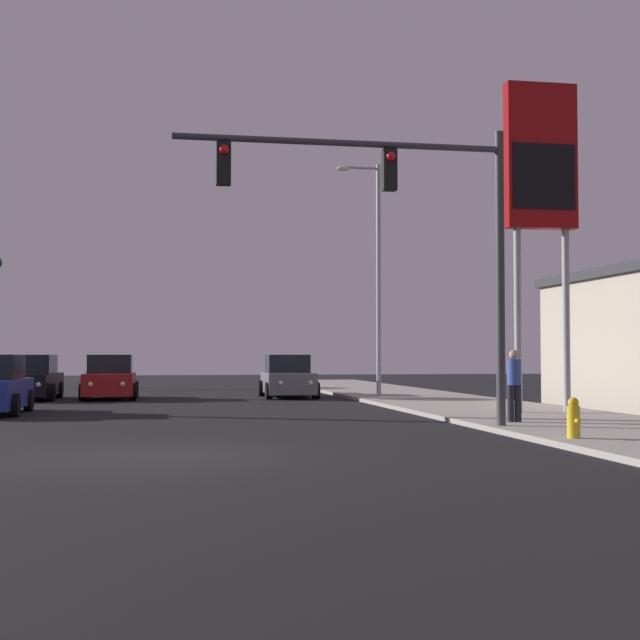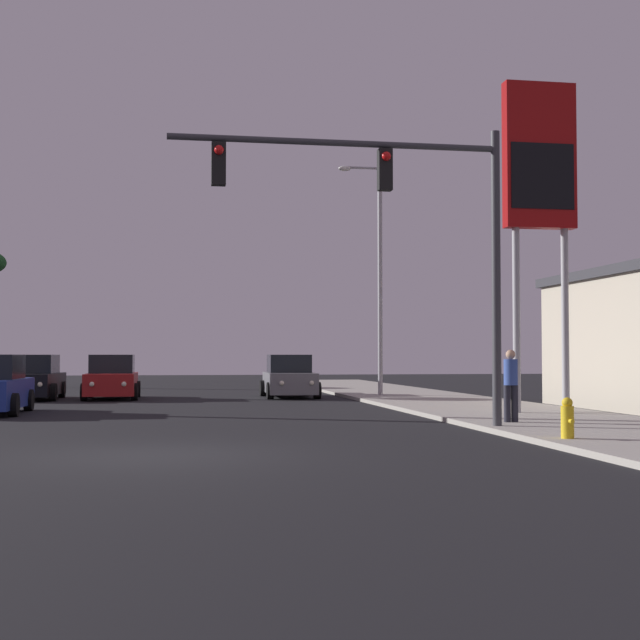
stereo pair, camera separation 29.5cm
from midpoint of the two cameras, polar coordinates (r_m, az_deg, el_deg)
The scene contains 10 objects.
ground_plane at distance 15.20m, azimuth -10.75°, elevation -8.51°, with size 120.00×120.00×0.00m, color black.
sidewalk_right at distance 26.84m, azimuth 10.35°, elevation -5.65°, with size 5.00×60.00×0.12m.
car_grey at distance 35.11m, azimuth -2.33°, elevation -3.73°, with size 2.04×4.34×1.68m.
car_red at distance 34.77m, azimuth -13.52°, elevation -3.69°, with size 2.04×4.31×1.68m.
car_black at distance 35.02m, azimuth -18.25°, elevation -3.62°, with size 2.04×4.34×1.68m.
traffic_light_mast at distance 19.52m, azimuth 5.30°, elevation 6.77°, with size 7.27×0.36×6.50m.
street_lamp at distance 34.79m, azimuth 3.31°, elevation 3.44°, with size 1.74×0.24×9.00m.
gas_station_sign at distance 25.39m, azimuth 13.62°, elevation 9.05°, with size 2.00×0.42×9.00m.
fire_hydrant at distance 17.25m, azimuth 15.44°, elevation -6.09°, with size 0.24×0.34×0.76m.
pedestrian_on_sidewalk at distance 21.11m, azimuth 11.92°, elevation -3.92°, with size 0.34×0.32×1.67m.
Camera 1 is at (0.02, -15.08, 1.66)m, focal length 50.00 mm.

